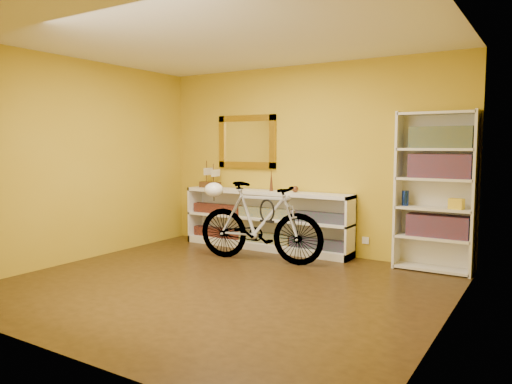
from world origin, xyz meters
The scene contains 24 objects.
floor centered at (0.00, 0.00, -0.01)m, with size 4.50×4.00×0.01m, color black.
ceiling centered at (0.00, 0.00, 2.60)m, with size 4.50×4.00×0.01m, color silver.
back_wall centered at (0.00, 2.00, 1.30)m, with size 4.50×0.01×2.60m, color #B6951B.
left_wall centered at (-2.25, 0.00, 1.30)m, with size 0.01×4.00×2.60m, color #B6951B.
right_wall centered at (2.25, 0.00, 1.30)m, with size 0.01×4.00×2.60m, color #B6951B.
gilt_mirror centered at (-0.95, 1.97, 1.55)m, with size 0.98×0.06×0.78m, color olive.
wall_socket centered at (0.90, 1.99, 0.25)m, with size 0.09×0.01×0.09m, color silver.
console_unit centered at (-0.53, 1.81, 0.42)m, with size 2.60×0.35×0.85m, color silver, non-canonical shape.
cd_row_lower centered at (-0.53, 1.79, 0.17)m, with size 2.50×0.13×0.14m, color black.
cd_row_upper centered at (-0.53, 1.79, 0.54)m, with size 2.50×0.13×0.14m, color navy.
model_ship centered at (-1.52, 1.81, 1.06)m, with size 0.35×0.13×0.41m, color #3F2611, non-canonical shape.
toy_car centered at (-0.98, 1.81, 0.85)m, with size 0.00×0.00×0.00m, color black.
bronze_ornament centered at (-0.44, 1.81, 1.01)m, with size 0.05×0.05×0.32m, color #542F1D.
decorative_orb centered at (-0.06, 1.81, 0.90)m, with size 0.09×0.09×0.09m, color #542F1D.
bookcase centered at (1.78, 1.84, 0.95)m, with size 0.90×0.30×1.90m, color silver, non-canonical shape.
book_row_a centered at (1.83, 1.84, 0.55)m, with size 0.70×0.22×0.26m, color maroon.
book_row_b centered at (1.83, 1.84, 1.25)m, with size 0.70×0.22×0.28m, color maroon.
book_row_c centered at (1.83, 1.84, 1.59)m, with size 0.70×0.22×0.25m, color navy.
travel_mug centered at (1.44, 1.82, 0.86)m, with size 0.08×0.08×0.18m, color navy.
red_tin centered at (1.58, 1.87, 1.56)m, with size 0.15×0.15×0.19m, color maroon.
yellow_bag centered at (2.03, 1.80, 0.83)m, with size 0.16×0.11×0.12m, color yellow.
bicycle centered at (-0.22, 1.14, 0.51)m, with size 1.75×0.45×1.03m, color silver.
helmet centered at (-0.88, 1.05, 0.91)m, with size 0.26×0.25×0.20m, color white.
u_lock centered at (-0.12, 1.15, 0.67)m, with size 0.22×0.22×0.02m, color black.
Camera 1 is at (2.98, -4.10, 1.50)m, focal length 33.93 mm.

